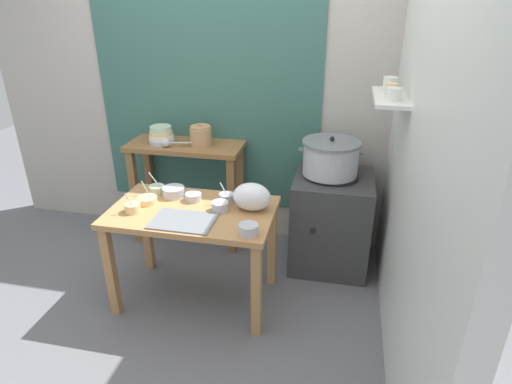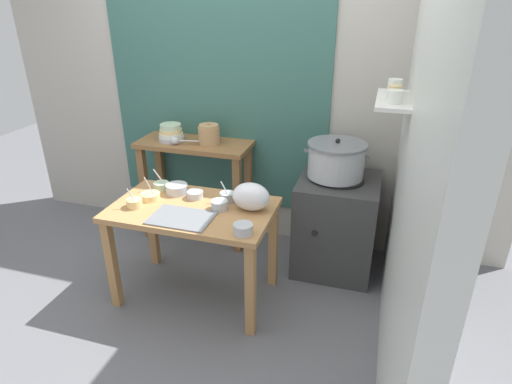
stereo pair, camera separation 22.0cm
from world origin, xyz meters
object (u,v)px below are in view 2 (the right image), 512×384
at_px(serving_tray, 181,218).
at_px(prep_bowl_5, 150,196).
at_px(clay_pot, 209,134).
at_px(stove_block, 336,224).
at_px(prep_bowl_3, 134,203).
at_px(prep_bowl_6, 219,205).
at_px(prep_bowl_4, 161,185).
at_px(prep_bowl_1, 177,189).
at_px(bowl_stack_enamel, 171,133).
at_px(ladle, 176,141).
at_px(back_shelf_table, 195,167).
at_px(steamer_pot, 336,160).
at_px(prep_bowl_2, 195,194).
at_px(prep_table, 193,221).
at_px(prep_bowl_0, 227,197).
at_px(prep_bowl_7, 243,229).
at_px(plastic_bag, 251,197).

bearing_deg(serving_tray, prep_bowl_5, 149.07).
bearing_deg(clay_pot, stove_block, -6.74).
height_order(prep_bowl_3, prep_bowl_6, prep_bowl_3).
distance_m(stove_block, prep_bowl_4, 1.38).
xyz_separation_m(stove_block, prep_bowl_1, (-1.11, -0.48, 0.37)).
relative_size(bowl_stack_enamel, ladle, 0.75).
xyz_separation_m(back_shelf_table, clay_pot, (0.14, 0.00, 0.30)).
bearing_deg(ladle, prep_bowl_4, -78.52).
height_order(steamer_pot, prep_bowl_6, steamer_pot).
bearing_deg(clay_pot, steamer_pot, -5.93).
distance_m(bowl_stack_enamel, prep_bowl_2, 0.83).
xyz_separation_m(prep_table, prep_bowl_2, (-0.04, 0.14, 0.14)).
height_order(prep_bowl_5, prep_bowl_6, prep_bowl_5).
xyz_separation_m(stove_block, prep_bowl_3, (-1.28, -0.77, 0.37)).
xyz_separation_m(prep_table, prep_bowl_0, (0.20, 0.15, 0.15)).
xyz_separation_m(ladle, prep_bowl_0, (0.64, -0.53, -0.18)).
bearing_deg(prep_bowl_6, prep_bowl_5, 179.10).
height_order(ladle, prep_bowl_3, ladle).
bearing_deg(prep_bowl_6, prep_bowl_3, -166.34).
bearing_deg(bowl_stack_enamel, prep_bowl_7, -46.07).
relative_size(back_shelf_table, prep_bowl_3, 6.76).
bearing_deg(prep_bowl_7, bowl_stack_enamel, 133.93).
bearing_deg(prep_bowl_5, serving_tray, -30.93).
bearing_deg(prep_bowl_5, clay_pot, 79.00).
xyz_separation_m(back_shelf_table, prep_bowl_0, (0.53, -0.64, 0.08)).
distance_m(back_shelf_table, clay_pot, 0.33).
bearing_deg(prep_table, ladle, 122.65).
bearing_deg(serving_tray, prep_bowl_7, -8.78).
bearing_deg(clay_pot, prep_bowl_0, -58.68).
relative_size(steamer_pot, plastic_bag, 1.92).
bearing_deg(bowl_stack_enamel, prep_bowl_0, -40.46).
distance_m(prep_bowl_3, prep_bowl_7, 0.82).
relative_size(prep_bowl_6, prep_bowl_7, 0.94).
bearing_deg(serving_tray, ladle, 117.31).
bearing_deg(prep_bowl_2, plastic_bag, -7.62).
bearing_deg(plastic_bag, prep_bowl_6, -165.02).
bearing_deg(prep_bowl_0, prep_bowl_2, -177.04).
bearing_deg(prep_bowl_7, steamer_pot, 64.96).
distance_m(steamer_pot, prep_bowl_1, 1.19).
bearing_deg(ladle, back_shelf_table, 43.89).
bearing_deg(ladle, prep_bowl_0, -39.99).
bearing_deg(serving_tray, prep_bowl_6, 46.22).
bearing_deg(back_shelf_table, plastic_bag, -44.37).
relative_size(clay_pot, prep_bowl_0, 1.21).
relative_size(plastic_bag, prep_bowl_6, 2.26).
height_order(steamer_pot, bowl_stack_enamel, steamer_pot).
bearing_deg(steamer_pot, prep_bowl_5, -151.88).
bearing_deg(plastic_bag, bowl_stack_enamel, 143.16).
bearing_deg(bowl_stack_enamel, prep_bowl_6, -46.11).
xyz_separation_m(back_shelf_table, prep_bowl_1, (0.13, -0.61, 0.08)).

